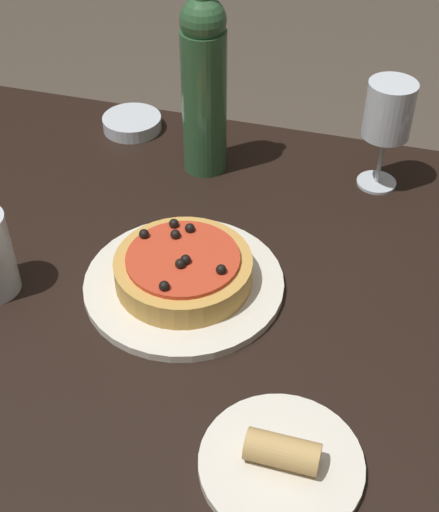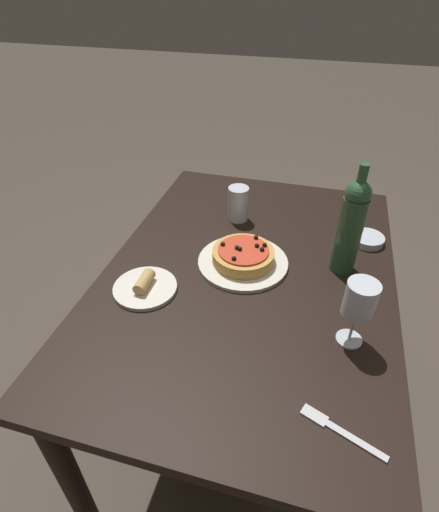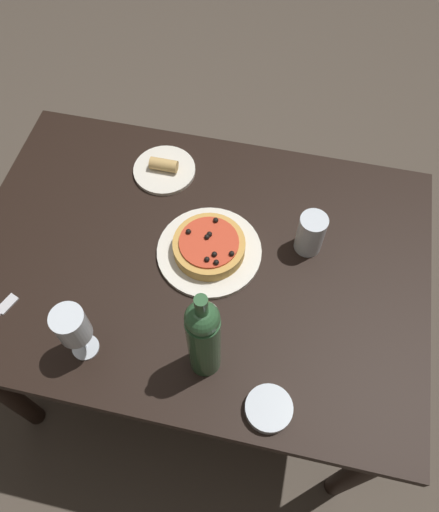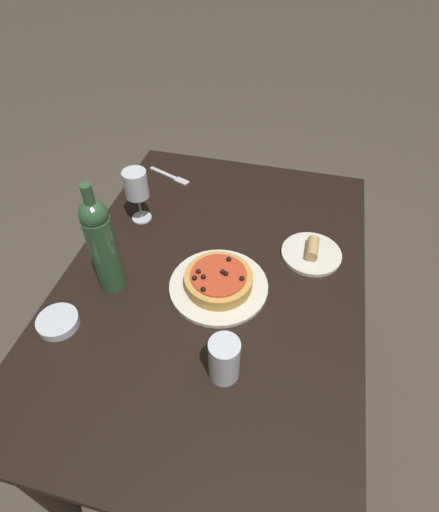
% 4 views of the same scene
% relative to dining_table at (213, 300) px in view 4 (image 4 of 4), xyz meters
% --- Properties ---
extents(ground_plane, '(14.00, 14.00, 0.00)m').
position_rel_dining_table_xyz_m(ground_plane, '(0.00, 0.00, -0.64)').
color(ground_plane, '#4C4238').
extents(dining_table, '(1.20, 0.84, 0.75)m').
position_rel_dining_table_xyz_m(dining_table, '(0.00, 0.00, 0.00)').
color(dining_table, black).
rests_on(dining_table, ground_plane).
extents(dinner_plate, '(0.27, 0.27, 0.01)m').
position_rel_dining_table_xyz_m(dinner_plate, '(0.03, 0.02, 0.11)').
color(dinner_plate, silver).
rests_on(dinner_plate, dining_table).
extents(pizza, '(0.19, 0.19, 0.05)m').
position_rel_dining_table_xyz_m(pizza, '(0.03, 0.02, 0.13)').
color(pizza, gold).
rests_on(pizza, dinner_plate).
extents(wine_glass, '(0.07, 0.07, 0.18)m').
position_rel_dining_table_xyz_m(wine_glass, '(-0.20, -0.29, 0.23)').
color(wine_glass, silver).
rests_on(wine_glass, dining_table).
extents(wine_bottle, '(0.07, 0.07, 0.34)m').
position_rel_dining_table_xyz_m(wine_bottle, '(0.09, -0.26, 0.25)').
color(wine_bottle, '#2D5633').
rests_on(wine_bottle, dining_table).
extents(water_cup, '(0.07, 0.07, 0.12)m').
position_rel_dining_table_xyz_m(water_cup, '(0.28, 0.10, 0.16)').
color(water_cup, silver).
rests_on(water_cup, dining_table).
extents(side_bowl, '(0.11, 0.11, 0.02)m').
position_rel_dining_table_xyz_m(side_bowl, '(0.25, -0.34, 0.11)').
color(side_bowl, silver).
rests_on(side_bowl, dining_table).
extents(fork, '(0.08, 0.17, 0.00)m').
position_rel_dining_table_xyz_m(fork, '(-0.44, -0.27, 0.10)').
color(fork, silver).
rests_on(fork, dining_table).
extents(side_plate, '(0.18, 0.18, 0.05)m').
position_rel_dining_table_xyz_m(side_plate, '(-0.16, 0.26, 0.11)').
color(side_plate, silver).
rests_on(side_plate, dining_table).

